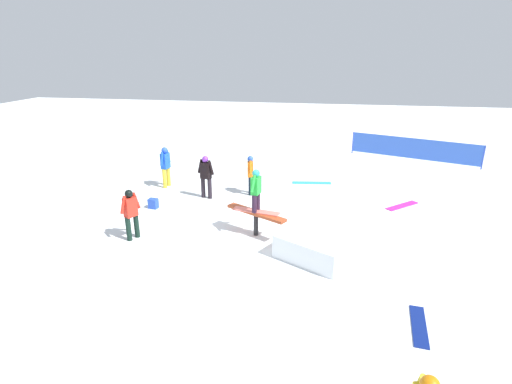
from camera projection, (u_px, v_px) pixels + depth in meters
name	position (u px, v px, depth m)	size (l,w,h in m)	color
ground_plane	(256.00, 235.00, 11.70)	(60.00, 60.00, 0.00)	white
rail_feature	(256.00, 216.00, 11.49)	(1.87, 1.21, 0.74)	black
snow_kicker_ramp	(317.00, 246.00, 10.38)	(1.80, 1.50, 0.62)	white
main_rider_on_rail	(256.00, 192.00, 11.24)	(1.40, 0.74, 1.26)	#E36D61
bystander_orange	(250.00, 173.00, 14.71)	(0.27, 0.64, 1.47)	black
bystander_black	(206.00, 175.00, 14.31)	(0.68, 0.31, 1.57)	black
bystander_blue	(166.00, 165.00, 15.47)	(0.28, 0.68, 1.59)	yellow
bystander_red	(131.00, 212.00, 11.19)	(0.38, 0.62, 1.48)	black
loose_snowboard_magenta	(402.00, 206.00, 13.82)	(1.41, 0.28, 0.02)	#CB22A2
loose_snowboard_cyan	(312.00, 183.00, 16.17)	(1.55, 0.28, 0.02)	#2EB2CB
loose_snowboard_navy	(419.00, 326.00, 7.84)	(1.31, 0.28, 0.02)	navy
backpack_on_snow	(153.00, 204.00, 13.59)	(0.30, 0.22, 0.34)	blue
safety_fence	(413.00, 148.00, 19.23)	(5.65, 2.14, 1.10)	blue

